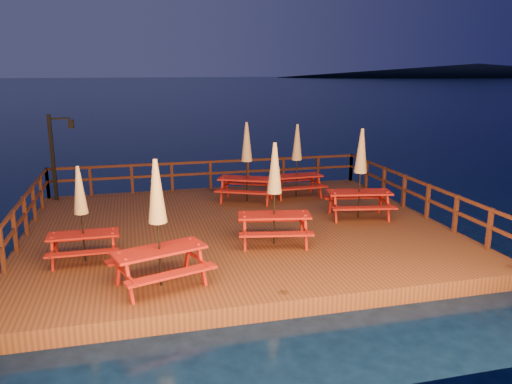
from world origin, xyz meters
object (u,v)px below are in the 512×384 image
lamp_post (57,149)px  picnic_table_0 (297,159)px  picnic_table_1 (360,172)px  picnic_table_2 (247,161)px

lamp_post → picnic_table_0: 8.39m
lamp_post → picnic_table_1: (9.25, -4.61, -0.35)m
picnic_table_0 → picnic_table_1: size_ratio=0.94×
picnic_table_0 → picnic_table_2: size_ratio=0.95×
lamp_post → picnic_table_2: bearing=-16.2°
picnic_table_1 → picnic_table_2: size_ratio=1.01×
picnic_table_0 → picnic_table_2: bearing=-176.1°
lamp_post → picnic_table_1: lamp_post is taller
lamp_post → picnic_table_1: bearing=-26.5°
picnic_table_0 → picnic_table_2: (-1.88, -0.21, 0.07)m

